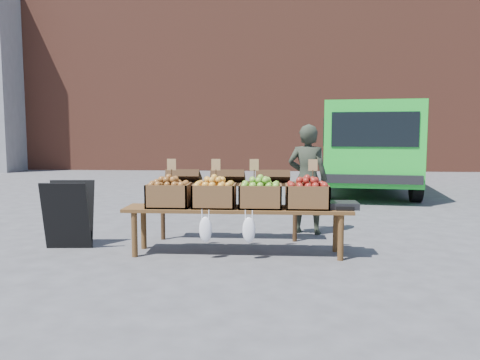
# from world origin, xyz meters

# --- Properties ---
(ground) EXTENTS (80.00, 80.00, 0.00)m
(ground) POSITION_xyz_m (0.00, 0.00, 0.00)
(ground) COLOR #4B4B4E
(brick_building) EXTENTS (24.00, 4.00, 10.00)m
(brick_building) POSITION_xyz_m (0.00, 15.00, 5.00)
(brick_building) COLOR brown
(brick_building) RESTS_ON ground
(delivery_van) EXTENTS (2.80, 4.99, 2.12)m
(delivery_van) POSITION_xyz_m (2.04, 6.61, 1.06)
(delivery_van) COLOR green
(delivery_van) RESTS_ON ground
(vendor) EXTENTS (0.66, 0.53, 1.58)m
(vendor) POSITION_xyz_m (0.22, 1.72, 0.79)
(vendor) COLOR #282E22
(vendor) RESTS_ON ground
(chalkboard_sign) EXTENTS (0.59, 0.36, 0.87)m
(chalkboard_sign) POSITION_xyz_m (-2.87, 0.64, 0.43)
(chalkboard_sign) COLOR black
(chalkboard_sign) RESTS_ON ground
(back_table) EXTENTS (2.10, 0.44, 1.04)m
(back_table) POSITION_xyz_m (-0.89, 1.18, 0.52)
(back_table) COLOR #372313
(back_table) RESTS_ON ground
(display_bench) EXTENTS (2.70, 0.56, 0.57)m
(display_bench) POSITION_xyz_m (-0.71, 0.46, 0.28)
(display_bench) COLOR #523419
(display_bench) RESTS_ON ground
(crate_golden_apples) EXTENTS (0.50, 0.40, 0.28)m
(crate_golden_apples) POSITION_xyz_m (-1.54, 0.46, 0.71)
(crate_golden_apples) COLOR #965B2B
(crate_golden_apples) RESTS_ON display_bench
(crate_russet_pears) EXTENTS (0.50, 0.40, 0.28)m
(crate_russet_pears) POSITION_xyz_m (-0.99, 0.46, 0.71)
(crate_russet_pears) COLOR gold
(crate_russet_pears) RESTS_ON display_bench
(crate_red_apples) EXTENTS (0.50, 0.40, 0.28)m
(crate_red_apples) POSITION_xyz_m (-0.44, 0.46, 0.71)
(crate_red_apples) COLOR #3F8D13
(crate_red_apples) RESTS_ON display_bench
(crate_green_apples) EXTENTS (0.50, 0.40, 0.28)m
(crate_green_apples) POSITION_xyz_m (0.11, 0.46, 0.71)
(crate_green_apples) COLOR maroon
(crate_green_apples) RESTS_ON display_bench
(weighing_scale) EXTENTS (0.34, 0.30, 0.08)m
(weighing_scale) POSITION_xyz_m (0.54, 0.46, 0.61)
(weighing_scale) COLOR black
(weighing_scale) RESTS_ON display_bench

